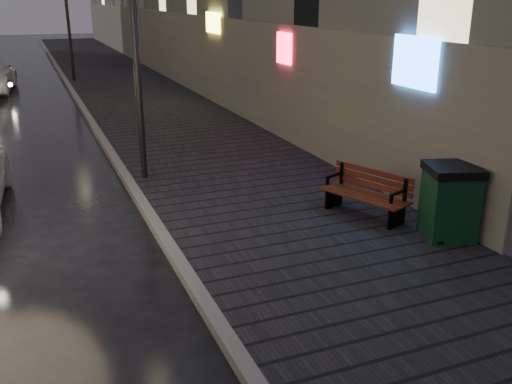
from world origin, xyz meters
TOP-DOWN VIEW (x-y plane):
  - ground at (0.00, 0.00)m, footprint 120.00×120.00m
  - sidewalk at (3.90, 21.00)m, footprint 4.60×58.00m
  - curb at (1.50, 21.00)m, footprint 0.20×58.00m
  - lamp_near at (1.85, 6.00)m, footprint 0.36×0.36m
  - lamp_far at (1.85, 22.00)m, footprint 0.36×0.36m
  - bench at (5.10, 2.23)m, footprint 1.13×1.74m
  - trash_bin at (5.80, 0.90)m, footprint 1.01×1.01m

SIDE VIEW (x-z plane):
  - ground at x=0.00m, z-range 0.00..0.00m
  - sidewalk at x=3.90m, z-range 0.00..0.15m
  - curb at x=1.50m, z-range 0.00..0.15m
  - bench at x=5.10m, z-range 0.15..0.99m
  - trash_bin at x=5.80m, z-range 0.16..1.38m
  - lamp_near at x=1.85m, z-range 0.85..6.13m
  - lamp_far at x=1.85m, z-range 0.85..6.13m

